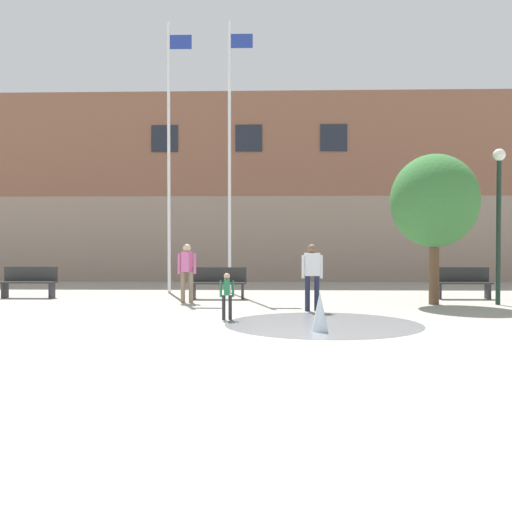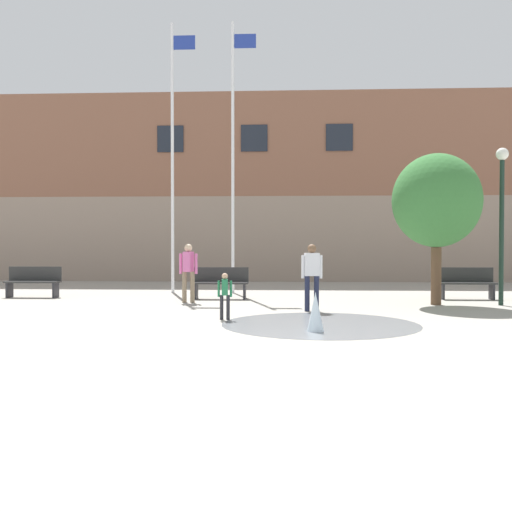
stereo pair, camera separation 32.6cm
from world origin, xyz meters
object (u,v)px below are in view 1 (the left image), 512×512
object	(u,v)px
adult_in_red	(187,268)
flagpole_right	(230,150)
park_bench_far_right	(463,282)
lamp_post_right_lane	(499,204)
park_bench_center	(218,282)
park_bench_far_left	(29,282)
adult_near_bench	(312,272)
street_tree_near_building	(435,201)
child_running	(227,292)
flagpole_left	(170,150)

from	to	relation	value
adult_in_red	flagpole_right	world-z (taller)	flagpole_right
park_bench_far_right	flagpole_right	size ratio (longest dim) A/B	0.18
adult_in_red	lamp_post_right_lane	world-z (taller)	lamp_post_right_lane
park_bench_far_right	adult_in_red	world-z (taller)	adult_in_red
park_bench_center	park_bench_far_left	bearing A→B (deg)	177.99
park_bench_far_right	adult_near_bench	bearing A→B (deg)	-144.47
lamp_post_right_lane	street_tree_near_building	distance (m)	1.66
child_running	street_tree_near_building	bearing A→B (deg)	-61.93
park_bench_center	flagpole_right	world-z (taller)	flagpole_right
park_bench_far_right	adult_in_red	size ratio (longest dim) A/B	1.01
child_running	flagpole_left	distance (m)	8.20
adult_near_bench	park_bench_center	bearing A→B (deg)	-59.98
flagpole_right	street_tree_near_building	bearing A→B (deg)	-31.58
park_bench_far_left	adult_near_bench	size ratio (longest dim) A/B	1.01
park_bench_far_right	park_bench_center	bearing A→B (deg)	-177.90
flagpole_left	flagpole_right	size ratio (longest dim) A/B	1.00
child_running	adult_in_red	xyz separation A→B (m)	(-1.36, 3.53, 0.35)
child_running	lamp_post_right_lane	size ratio (longest dim) A/B	0.24
flagpole_left	street_tree_near_building	world-z (taller)	flagpole_left
child_running	flagpole_right	world-z (taller)	flagpole_right
park_bench_far_left	child_running	distance (m)	7.88
adult_in_red	park_bench_center	bearing A→B (deg)	157.22
street_tree_near_building	child_running	bearing A→B (deg)	-147.69
child_running	street_tree_near_building	size ratio (longest dim) A/B	0.25
park_bench_center	adult_in_red	distance (m)	1.41
park_bench_center	lamp_post_right_lane	size ratio (longest dim) A/B	0.39
child_running	flagpole_left	world-z (taller)	flagpole_left
park_bench_far_left	lamp_post_right_lane	distance (m)	13.35
adult_in_red	flagpole_right	size ratio (longest dim) A/B	0.18
child_running	flagpole_right	distance (m)	7.86
adult_near_bench	street_tree_near_building	world-z (taller)	street_tree_near_building
child_running	adult_near_bench	distance (m)	2.53
adult_in_red	flagpole_right	distance (m)	4.97
park_bench_center	street_tree_near_building	xyz separation A→B (m)	(5.81, -1.35, 2.23)
flagpole_left	street_tree_near_building	size ratio (longest dim) A/B	2.21
adult_in_red	lamp_post_right_lane	bearing A→B (deg)	99.52
park_bench_center	street_tree_near_building	distance (m)	6.37
park_bench_center	lamp_post_right_lane	bearing A→B (deg)	-10.46
park_bench_far_left	street_tree_near_building	xyz separation A→B (m)	(11.42, -1.54, 2.23)
adult_in_red	lamp_post_right_lane	xyz separation A→B (m)	(8.22, -0.27, 1.71)
adult_in_red	lamp_post_right_lane	size ratio (longest dim) A/B	0.39
adult_in_red	flagpole_right	bearing A→B (deg)	175.01
park_bench_center	lamp_post_right_lane	distance (m)	7.89
park_bench_far_left	adult_near_bench	world-z (taller)	adult_near_bench
adult_in_red	flagpole_left	distance (m)	4.98
flagpole_left	lamp_post_right_lane	world-z (taller)	flagpole_left
flagpole_right	adult_near_bench	bearing A→B (deg)	-65.59
child_running	adult_near_bench	xyz separation A→B (m)	(1.90, 1.64, 0.35)
park_bench_far_left	flagpole_left	world-z (taller)	flagpole_left
park_bench_far_right	adult_in_red	bearing A→B (deg)	-170.07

